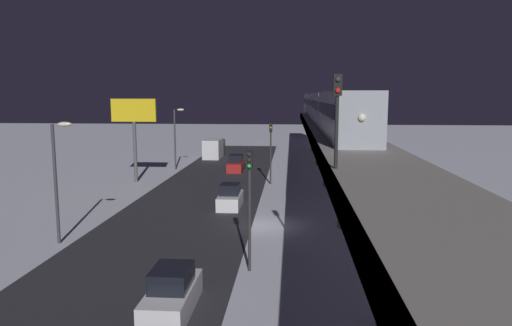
{
  "coord_description": "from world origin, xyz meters",
  "views": [
    {
      "loc": [
        -2.29,
        32.55,
        9.21
      ],
      "look_at": [
        1.62,
        -18.99,
        1.79
      ],
      "focal_mm": 32.95,
      "sensor_mm": 36.0,
      "label": 1
    }
  ],
  "objects_px": {
    "box_truck": "(214,148)",
    "traffic_light_near": "(249,193)",
    "subway_train": "(322,106)",
    "rail_signal": "(337,105)",
    "commercial_billboard": "(134,118)",
    "sedan_white_2": "(172,294)",
    "sedan_red": "(236,164)",
    "sedan_white": "(230,198)",
    "traffic_light_mid": "(271,144)"
  },
  "relations": [
    {
      "from": "rail_signal",
      "to": "traffic_light_near",
      "type": "bearing_deg",
      "value": -41.95
    },
    {
      "from": "traffic_light_near",
      "to": "sedan_red",
      "type": "bearing_deg",
      "value": -82.01
    },
    {
      "from": "rail_signal",
      "to": "traffic_light_mid",
      "type": "relative_size",
      "value": 0.62
    },
    {
      "from": "sedan_white_2",
      "to": "traffic_light_near",
      "type": "relative_size",
      "value": 0.7
    },
    {
      "from": "traffic_light_mid",
      "to": "subway_train",
      "type": "bearing_deg",
      "value": -111.41
    },
    {
      "from": "subway_train",
      "to": "rail_signal",
      "type": "xyz_separation_m",
      "value": [
        2.09,
        44.05,
        0.95
      ]
    },
    {
      "from": "traffic_light_mid",
      "to": "commercial_billboard",
      "type": "height_order",
      "value": "commercial_billboard"
    },
    {
      "from": "box_truck",
      "to": "commercial_billboard",
      "type": "bearing_deg",
      "value": 76.63
    },
    {
      "from": "sedan_white_2",
      "to": "sedan_red",
      "type": "bearing_deg",
      "value": 92.68
    },
    {
      "from": "rail_signal",
      "to": "sedan_white",
      "type": "relative_size",
      "value": 0.97
    },
    {
      "from": "sedan_red",
      "to": "traffic_light_mid",
      "type": "height_order",
      "value": "traffic_light_mid"
    },
    {
      "from": "box_truck",
      "to": "sedan_white_2",
      "type": "bearing_deg",
      "value": 97.37
    },
    {
      "from": "commercial_billboard",
      "to": "sedan_red",
      "type": "bearing_deg",
      "value": -139.0
    },
    {
      "from": "rail_signal",
      "to": "box_truck",
      "type": "bearing_deg",
      "value": -74.75
    },
    {
      "from": "commercial_billboard",
      "to": "rail_signal",
      "type": "bearing_deg",
      "value": 123.01
    },
    {
      "from": "subway_train",
      "to": "rail_signal",
      "type": "bearing_deg",
      "value": 87.28
    },
    {
      "from": "box_truck",
      "to": "traffic_light_mid",
      "type": "bearing_deg",
      "value": 114.03
    },
    {
      "from": "sedan_white_2",
      "to": "box_truck",
      "type": "xyz_separation_m",
      "value": [
        6.6,
        -51.04,
        0.55
      ]
    },
    {
      "from": "box_truck",
      "to": "sedan_red",
      "type": "bearing_deg",
      "value": 110.87
    },
    {
      "from": "subway_train",
      "to": "sedan_white_2",
      "type": "height_order",
      "value": "subway_train"
    },
    {
      "from": "subway_train",
      "to": "traffic_light_near",
      "type": "height_order",
      "value": "subway_train"
    },
    {
      "from": "traffic_light_near",
      "to": "commercial_billboard",
      "type": "distance_m",
      "value": 28.98
    },
    {
      "from": "sedan_red",
      "to": "commercial_billboard",
      "type": "height_order",
      "value": "commercial_billboard"
    },
    {
      "from": "sedan_white",
      "to": "traffic_light_mid",
      "type": "bearing_deg",
      "value": 74.58
    },
    {
      "from": "rail_signal",
      "to": "sedan_red",
      "type": "xyz_separation_m",
      "value": [
        8.75,
        -37.12,
        -8.05
      ]
    },
    {
      "from": "box_truck",
      "to": "commercial_billboard",
      "type": "height_order",
      "value": "commercial_billboard"
    },
    {
      "from": "box_truck",
      "to": "traffic_light_mid",
      "type": "xyz_separation_m",
      "value": [
        -9.5,
        21.31,
        2.85
      ]
    },
    {
      "from": "rail_signal",
      "to": "traffic_light_mid",
      "type": "bearing_deg",
      "value": -81.89
    },
    {
      "from": "sedan_white_2",
      "to": "traffic_light_near",
      "type": "bearing_deg",
      "value": 59.73
    },
    {
      "from": "box_truck",
      "to": "traffic_light_mid",
      "type": "height_order",
      "value": "traffic_light_mid"
    },
    {
      "from": "rail_signal",
      "to": "traffic_light_near",
      "type": "height_order",
      "value": "rail_signal"
    },
    {
      "from": "rail_signal",
      "to": "box_truck",
      "type": "xyz_separation_m",
      "value": [
        13.55,
        -49.7,
        -7.49
      ]
    },
    {
      "from": "traffic_light_mid",
      "to": "rail_signal",
      "type": "bearing_deg",
      "value": 98.11
    },
    {
      "from": "subway_train",
      "to": "traffic_light_near",
      "type": "xyz_separation_m",
      "value": [
        6.14,
        40.41,
        -3.69
      ]
    },
    {
      "from": "sedan_white_2",
      "to": "traffic_light_near",
      "type": "xyz_separation_m",
      "value": [
        -2.9,
        -4.97,
        3.4
      ]
    },
    {
      "from": "subway_train",
      "to": "sedan_white_2",
      "type": "relative_size",
      "value": 16.5
    },
    {
      "from": "sedan_red",
      "to": "traffic_light_near",
      "type": "height_order",
      "value": "traffic_light_near"
    },
    {
      "from": "sedan_red",
      "to": "box_truck",
      "type": "xyz_separation_m",
      "value": [
        4.8,
        -12.59,
        0.56
      ]
    },
    {
      "from": "traffic_light_near",
      "to": "commercial_billboard",
      "type": "bearing_deg",
      "value": -59.79
    },
    {
      "from": "subway_train",
      "to": "sedan_white_2",
      "type": "distance_m",
      "value": 46.81
    },
    {
      "from": "sedan_white_2",
      "to": "box_truck",
      "type": "relative_size",
      "value": 0.61
    },
    {
      "from": "subway_train",
      "to": "commercial_billboard",
      "type": "height_order",
      "value": "subway_train"
    },
    {
      "from": "sedan_white_2",
      "to": "commercial_billboard",
      "type": "bearing_deg",
      "value": 111.23
    },
    {
      "from": "box_truck",
      "to": "traffic_light_near",
      "type": "distance_m",
      "value": 47.12
    },
    {
      "from": "rail_signal",
      "to": "sedan_red",
      "type": "relative_size",
      "value": 0.83
    },
    {
      "from": "traffic_light_mid",
      "to": "traffic_light_near",
      "type": "bearing_deg",
      "value": 90.0
    },
    {
      "from": "traffic_light_near",
      "to": "sedan_white",
      "type": "bearing_deg",
      "value": -78.49
    },
    {
      "from": "box_truck",
      "to": "commercial_billboard",
      "type": "relative_size",
      "value": 0.83
    },
    {
      "from": "subway_train",
      "to": "box_truck",
      "type": "bearing_deg",
      "value": -19.87
    },
    {
      "from": "rail_signal",
      "to": "commercial_billboard",
      "type": "bearing_deg",
      "value": -56.99
    }
  ]
}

